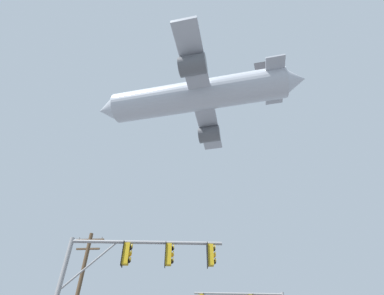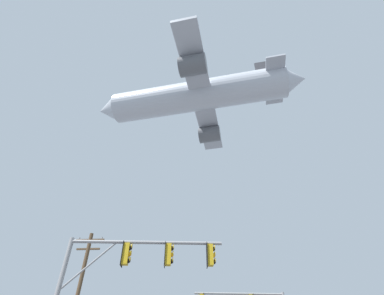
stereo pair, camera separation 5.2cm
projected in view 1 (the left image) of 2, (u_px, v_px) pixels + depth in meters
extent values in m
cylinder|color=gray|center=(147.00, 242.00, 12.42)|extent=(6.76, 0.82, 0.15)
cylinder|color=gray|center=(89.00, 265.00, 11.71)|extent=(2.09, 0.29, 2.07)
cube|color=gold|center=(210.00, 255.00, 12.20)|extent=(0.29, 0.34, 0.90)
cylinder|color=gold|center=(210.00, 244.00, 12.51)|extent=(0.05, 0.05, 0.12)
cube|color=black|center=(207.00, 255.00, 12.19)|extent=(0.07, 0.46, 1.04)
sphere|color=black|center=(213.00, 249.00, 12.37)|extent=(0.20, 0.20, 0.20)
cylinder|color=gold|center=(215.00, 248.00, 12.41)|extent=(0.06, 0.21, 0.21)
sphere|color=orange|center=(214.00, 255.00, 12.19)|extent=(0.20, 0.20, 0.20)
cylinder|color=gold|center=(215.00, 254.00, 12.23)|extent=(0.06, 0.21, 0.21)
sphere|color=black|center=(214.00, 262.00, 12.02)|extent=(0.20, 0.20, 0.20)
cylinder|color=gold|center=(215.00, 261.00, 12.06)|extent=(0.06, 0.21, 0.21)
cube|color=gold|center=(169.00, 255.00, 12.13)|extent=(0.29, 0.34, 0.90)
cylinder|color=gold|center=(169.00, 243.00, 12.44)|extent=(0.05, 0.05, 0.12)
cube|color=black|center=(165.00, 255.00, 12.12)|extent=(0.07, 0.46, 1.04)
sphere|color=black|center=(172.00, 248.00, 12.30)|extent=(0.20, 0.20, 0.20)
cylinder|color=gold|center=(174.00, 247.00, 12.34)|extent=(0.06, 0.21, 0.21)
sphere|color=orange|center=(172.00, 255.00, 12.13)|extent=(0.20, 0.20, 0.20)
cylinder|color=gold|center=(173.00, 253.00, 12.17)|extent=(0.06, 0.21, 0.21)
sphere|color=black|center=(172.00, 261.00, 11.95)|extent=(0.20, 0.20, 0.20)
cylinder|color=gold|center=(173.00, 260.00, 11.99)|extent=(0.06, 0.21, 0.21)
cube|color=gold|center=(126.00, 254.00, 12.06)|extent=(0.29, 0.34, 0.90)
cylinder|color=gold|center=(128.00, 242.00, 12.38)|extent=(0.05, 0.05, 0.12)
cube|color=black|center=(123.00, 254.00, 12.06)|extent=(0.07, 0.46, 1.04)
sphere|color=black|center=(130.00, 248.00, 12.23)|extent=(0.20, 0.20, 0.20)
cylinder|color=gold|center=(132.00, 246.00, 12.27)|extent=(0.06, 0.21, 0.21)
sphere|color=orange|center=(129.00, 254.00, 12.06)|extent=(0.20, 0.20, 0.20)
cylinder|color=gold|center=(131.00, 253.00, 12.10)|extent=(0.06, 0.21, 0.21)
sphere|color=black|center=(129.00, 261.00, 11.89)|extent=(0.20, 0.20, 0.20)
cylinder|color=gold|center=(130.00, 259.00, 11.93)|extent=(0.06, 0.21, 0.21)
cylinder|color=gray|center=(239.00, 294.00, 19.36)|extent=(6.29, 0.95, 0.15)
cylinder|color=gold|center=(202.00, 293.00, 19.20)|extent=(0.05, 0.05, 0.12)
cylinder|color=gold|center=(250.00, 294.00, 19.40)|extent=(0.05, 0.05, 0.12)
cube|color=brown|center=(90.00, 240.00, 21.30)|extent=(2.20, 0.12, 0.12)
cube|color=brown|center=(88.00, 249.00, 20.87)|extent=(1.80, 0.12, 0.12)
cylinder|color=gray|center=(79.00, 238.00, 21.41)|extent=(0.10, 0.10, 0.18)
cylinder|color=gray|center=(102.00, 238.00, 21.34)|extent=(0.10, 0.10, 0.18)
cylinder|color=#B7BCC6|center=(197.00, 96.00, 39.49)|extent=(25.03, 8.07, 4.38)
cone|color=#B7BCC6|center=(109.00, 110.00, 41.68)|extent=(3.61, 4.57, 4.16)
cone|color=#B7BCC6|center=(295.00, 80.00, 37.33)|extent=(3.27, 4.10, 3.73)
cube|color=#A8ADB7|center=(202.00, 98.00, 38.98)|extent=(6.50, 23.47, 0.49)
cylinder|color=#595B60|center=(193.00, 65.00, 33.15)|extent=(3.62, 2.93, 2.47)
cylinder|color=#595B60|center=(209.00, 135.00, 43.17)|extent=(3.62, 2.93, 2.47)
cube|color=#333338|center=(270.00, 73.00, 39.31)|extent=(3.84, 0.91, 5.20)
cube|color=#A8ADB7|center=(275.00, 81.00, 38.00)|extent=(3.68, 8.50, 0.27)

